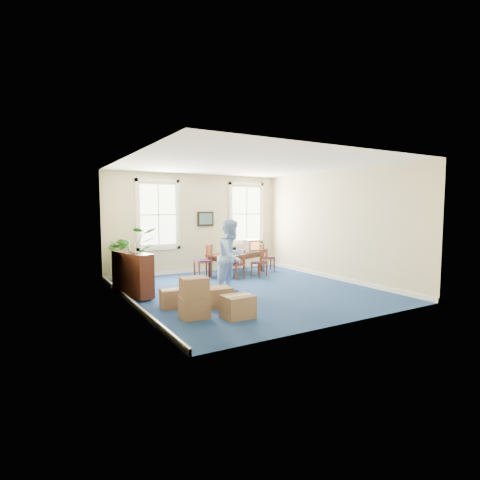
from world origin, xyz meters
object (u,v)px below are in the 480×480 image
conference_table (237,263)px  cardboard_boxes (202,294)px  potted_plant (130,254)px  chair_near_left (236,264)px  man (232,257)px  credenza (133,276)px  crt_tv (252,246)px

conference_table → cardboard_boxes: (-2.87, -3.63, 0.07)m
conference_table → cardboard_boxes: bearing=-151.8°
conference_table → potted_plant: (-3.25, 0.45, 0.44)m
chair_near_left → man: 1.99m
man → credenza: bearing=131.5°
crt_tv → man: bearing=-129.8°
crt_tv → potted_plant: size_ratio=0.30×
chair_near_left → credenza: credenza is taller
cardboard_boxes → chair_near_left: bearing=50.1°
conference_table → man: bearing=-145.9°
conference_table → crt_tv: crt_tv is taller
conference_table → potted_plant: potted_plant is taller
chair_near_left → potted_plant: 3.08m
crt_tv → man: size_ratio=0.25×
potted_plant → chair_near_left: bearing=-21.7°
chair_near_left → cardboard_boxes: size_ratio=0.60×
man → potted_plant: (-1.78, 2.75, -0.13)m
credenza → cardboard_boxes: 2.35m
chair_near_left → credenza: size_ratio=0.67×
cardboard_boxes → potted_plant: bearing=95.3°
chair_near_left → man: bearing=39.9°
potted_plant → cardboard_boxes: 4.11m
man → cardboard_boxes: 2.00m
crt_tv → chair_near_left: bearing=-142.5°
conference_table → chair_near_left: size_ratio=2.30×
credenza → chair_near_left: bearing=-2.9°
potted_plant → crt_tv: bearing=-5.9°
credenza → potted_plant: (0.42, 1.87, 0.27)m
chair_near_left → potted_plant: (-2.84, 1.13, 0.35)m
credenza → potted_plant: size_ratio=0.83×
conference_table → cardboard_boxes: cardboard_boxes is taller
conference_table → crt_tv: (0.59, 0.05, 0.54)m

